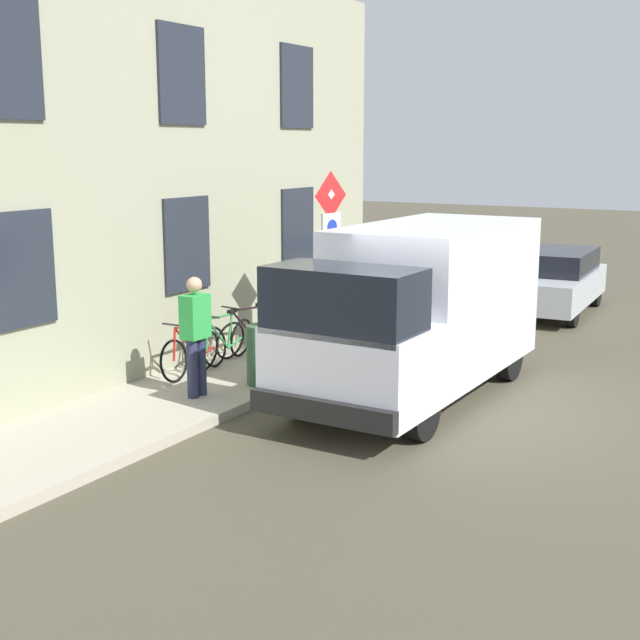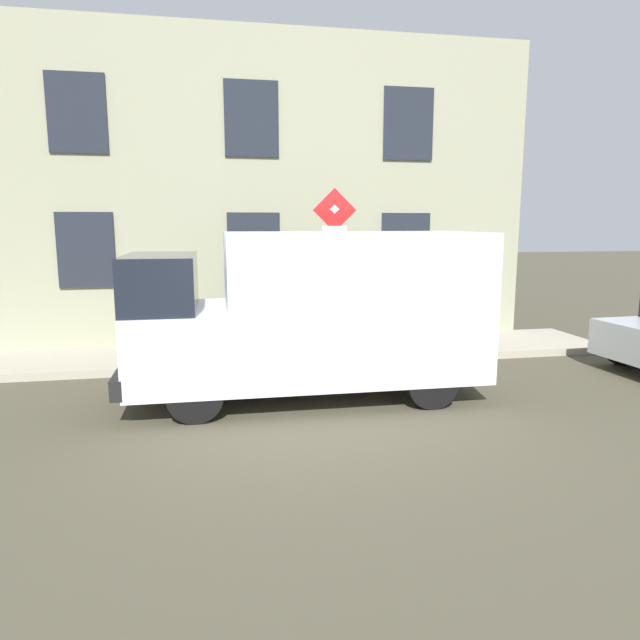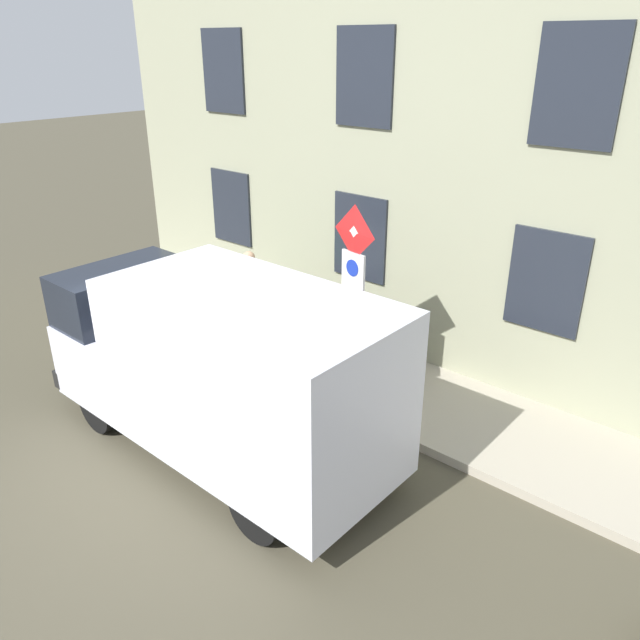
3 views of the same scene
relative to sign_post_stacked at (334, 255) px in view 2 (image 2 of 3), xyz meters
The scene contains 10 objects.
ground_plane 3.69m from the sign_post_stacked, 154.45° to the left, with size 80.00×80.00×0.00m, color #4A4635.
sidewalk_slab 2.53m from the sign_post_stacked, 57.08° to the left, with size 2.11×14.14×0.14m, color #ACA38F.
building_facade 2.89m from the sign_post_stacked, 30.31° to the left, with size 0.75×12.14×6.55m.
sign_post_stacked is the anchor object (origin of this frame).
delivery_van 2.16m from the sign_post_stacked, 159.00° to the left, with size 2.04×5.34×2.50m.
bicycle_black 2.09m from the sign_post_stacked, 13.35° to the left, with size 0.48×1.72×0.89m.
bicycle_green 2.33m from the sign_post_stacked, 38.79° to the left, with size 0.46×1.71×0.89m.
bicycle_red 2.78m from the sign_post_stacked, 53.86° to the left, with size 0.46×1.71×0.89m.
pedestrian 3.01m from the sign_post_stacked, 78.17° to the left, with size 0.27×0.41×1.72m.
litter_bin 2.32m from the sign_post_stacked, 85.33° to the left, with size 0.44×0.44×0.90m, color #2D5133.
Camera 2 is at (-7.56, 0.94, 2.64)m, focal length 32.30 mm.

